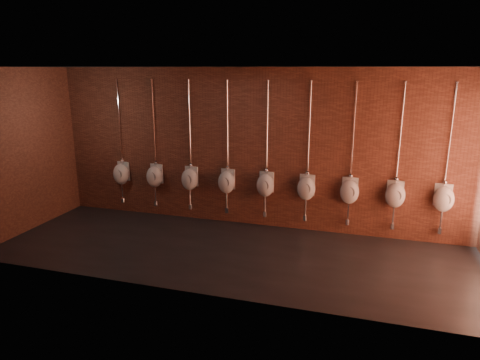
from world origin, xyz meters
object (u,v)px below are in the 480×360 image
at_px(urinal_6, 350,191).
at_px(urinal_8, 444,198).
at_px(urinal_0, 121,173).
at_px(urinal_4, 265,184).
at_px(urinal_7, 395,194).
at_px(urinal_1, 155,176).
at_px(urinal_2, 190,179).
at_px(urinal_5, 306,188).
at_px(urinal_3, 227,181).

relative_size(urinal_6, urinal_8, 1.00).
distance_m(urinal_0, urinal_6, 4.93).
distance_m(urinal_4, urinal_7, 2.46).
height_order(urinal_1, urinal_7, same).
height_order(urinal_2, urinal_4, same).
bearing_deg(urinal_5, urinal_7, 0.00).
height_order(urinal_5, urinal_6, same).
bearing_deg(urinal_3, urinal_5, 0.00).
relative_size(urinal_3, urinal_4, 1.00).
distance_m(urinal_1, urinal_7, 4.93).
distance_m(urinal_0, urinal_7, 5.75).
xyz_separation_m(urinal_1, urinal_7, (4.93, 0.00, 0.00)).
relative_size(urinal_0, urinal_3, 1.00).
bearing_deg(urinal_3, urinal_4, 0.00).
distance_m(urinal_0, urinal_1, 0.82).
distance_m(urinal_5, urinal_8, 2.46).
distance_m(urinal_0, urinal_5, 4.11).
xyz_separation_m(urinal_5, urinal_6, (0.82, 0.00, 0.00)).
bearing_deg(urinal_5, urinal_6, 0.00).
bearing_deg(urinal_8, urinal_7, 180.00).
relative_size(urinal_7, urinal_8, 1.00).
height_order(urinal_3, urinal_8, same).
relative_size(urinal_4, urinal_6, 1.00).
distance_m(urinal_2, urinal_3, 0.82).
distance_m(urinal_2, urinal_4, 1.64).
height_order(urinal_2, urinal_8, same).
distance_m(urinal_4, urinal_5, 0.82).
xyz_separation_m(urinal_5, urinal_7, (1.64, 0.00, 0.00)).
xyz_separation_m(urinal_3, urinal_5, (1.64, 0.00, 0.00)).
bearing_deg(urinal_1, urinal_3, 0.00).
bearing_deg(urinal_7, urinal_1, 180.00).
bearing_deg(urinal_7, urinal_8, 0.00).
bearing_deg(urinal_4, urinal_3, 180.00).
relative_size(urinal_1, urinal_2, 1.00).
bearing_deg(urinal_6, urinal_4, 180.00).
height_order(urinal_4, urinal_8, same).
xyz_separation_m(urinal_4, urinal_6, (1.64, 0.00, 0.00)).
xyz_separation_m(urinal_0, urinal_8, (6.57, 0.00, 0.00)).
bearing_deg(urinal_3, urinal_2, 180.00).
height_order(urinal_1, urinal_2, same).
relative_size(urinal_6, urinal_7, 1.00).
distance_m(urinal_4, urinal_8, 3.29).
bearing_deg(urinal_2, urinal_4, 0.00).
bearing_deg(urinal_4, urinal_2, 180.00).
bearing_deg(urinal_3, urinal_6, 0.00).
bearing_deg(urinal_0, urinal_7, 0.00).
bearing_deg(urinal_0, urinal_3, 0.00).
xyz_separation_m(urinal_0, urinal_6, (4.93, 0.00, 0.00)).
relative_size(urinal_1, urinal_7, 1.00).
xyz_separation_m(urinal_3, urinal_7, (3.29, 0.00, 0.00)).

